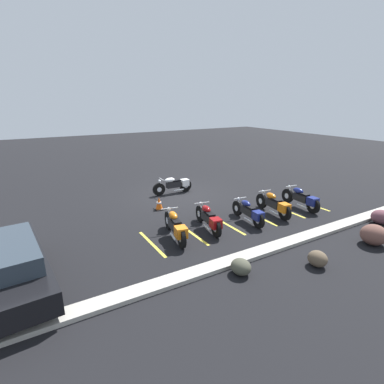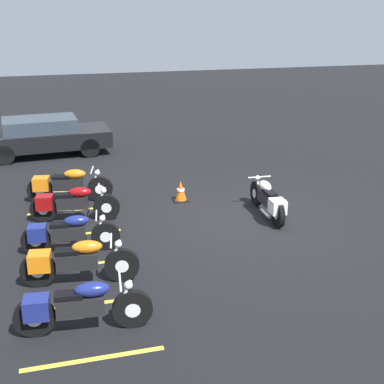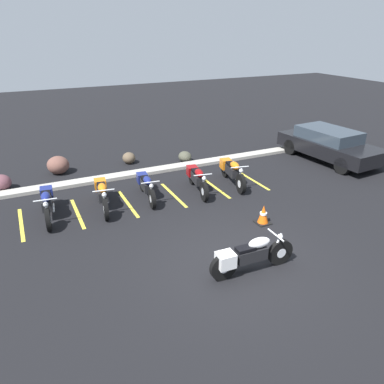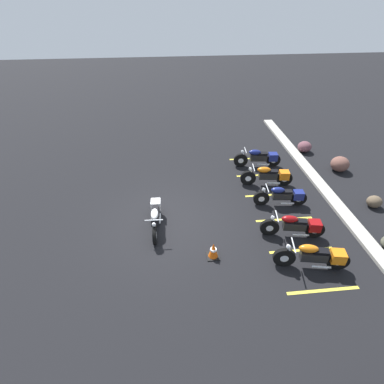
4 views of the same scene
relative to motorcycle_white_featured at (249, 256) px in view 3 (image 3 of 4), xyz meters
name	(u,v)px [view 3 (image 3 of 4)]	position (x,y,z in m)	size (l,w,h in m)	color
ground	(236,264)	(-0.08, 0.37, -0.44)	(60.00, 60.00, 0.00)	black
motorcycle_white_featured	(249,256)	(0.00, 0.00, 0.00)	(2.11, 0.59, 0.83)	black
parked_bike_0	(47,202)	(-3.72, 4.81, 0.01)	(0.62, 2.17, 0.85)	black
parked_bike_1	(102,193)	(-2.14, 4.75, 0.01)	(0.68, 2.17, 0.86)	black
parked_bike_2	(146,185)	(-0.71, 4.84, -0.02)	(0.60, 2.04, 0.80)	black
parked_bike_3	(197,178)	(1.01, 4.65, 0.00)	(0.73, 2.11, 0.84)	black
parked_bike_4	(232,171)	(2.40, 4.69, 0.02)	(0.78, 2.20, 0.87)	black
car_black	(329,144)	(7.32, 5.16, 0.24)	(2.10, 4.42, 1.29)	black
concrete_curb	(144,172)	(-0.08, 6.93, -0.38)	(18.00, 0.50, 0.12)	#A8A399
landscape_rock_0	(185,157)	(1.88, 7.51, -0.23)	(0.60, 0.53, 0.43)	#474839
landscape_rock_1	(129,158)	(-0.25, 8.29, -0.21)	(0.51, 0.56, 0.46)	brown
landscape_rock_2	(1,183)	(-4.95, 7.52, -0.17)	(0.70, 0.66, 0.54)	brown
landscape_rock_3	(58,165)	(-2.98, 8.33, -0.11)	(0.79, 0.82, 0.67)	brown
traffic_cone	(263,215)	(1.67, 1.77, -0.19)	(0.40, 0.40, 0.55)	black
stall_line_0	(21,224)	(-4.50, 4.64, -0.44)	(0.10, 2.10, 0.00)	gold
stall_line_1	(78,213)	(-2.95, 4.64, -0.44)	(0.10, 2.10, 0.00)	gold
stall_line_2	(128,204)	(-1.40, 4.64, -0.44)	(0.10, 2.10, 0.00)	gold
stall_line_3	(173,195)	(0.15, 4.64, -0.44)	(0.10, 2.10, 0.00)	gold
stall_line_4	(215,187)	(1.69, 4.64, -0.44)	(0.10, 2.10, 0.00)	gold
stall_line_5	(252,180)	(3.24, 4.64, -0.44)	(0.10, 2.10, 0.00)	gold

